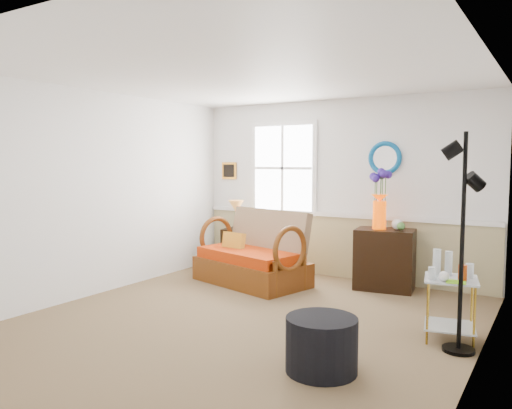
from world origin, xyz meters
The scene contains 19 objects.
floor centered at (0.00, 0.00, 0.00)m, with size 4.50×5.00×0.01m, color brown.
ceiling centered at (0.00, 0.00, 2.60)m, with size 4.50×5.00×0.01m, color white.
walls centered at (0.00, 0.00, 1.30)m, with size 4.51×5.01×2.60m.
wainscot centered at (0.00, 2.48, 0.45)m, with size 4.46×0.02×0.90m, color tan.
chair_rail centered at (0.00, 2.47, 0.92)m, with size 4.46×0.04×0.06m, color white.
window centered at (-0.90, 2.47, 1.60)m, with size 1.14×0.06×1.44m, color white, non-canonical shape.
picture centered at (-1.92, 2.48, 1.55)m, with size 0.28×0.03×0.28m, color orange.
mirror centered at (0.70, 2.48, 1.75)m, with size 0.47×0.47×0.07m, color #1386C8.
loveseat centered at (-0.85, 1.47, 0.51)m, with size 1.56×0.88×1.02m, color #6B3608, non-canonical shape.
throw_pillow centered at (-1.16, 1.48, 0.51)m, with size 0.36×0.09×0.36m, color #D66A01, non-canonical shape.
lamp_stand centered at (-1.61, 2.18, 0.32)m, with size 0.36×0.36×0.64m, color black, non-canonical shape.
table_lamp centered at (-1.61, 2.22, 0.86)m, with size 0.25×0.25×0.45m, color #C37733, non-canonical shape.
potted_plant centered at (-1.47, 2.23, 0.77)m, with size 0.30×0.33×0.26m, color #4D843B.
cabinet centered at (0.83, 2.12, 0.40)m, with size 0.75×0.48×0.81m, color black, non-canonical shape.
flower_vase centered at (0.75, 2.11, 1.20)m, with size 0.23×0.23×0.78m, color #EC4700, non-canonical shape.
side_table centered at (1.95, 0.57, 0.30)m, with size 0.47×0.47×0.60m, color #AA8324, non-canonical shape.
tabletop_items centered at (1.94, 0.56, 0.73)m, with size 0.42×0.42×0.25m, color silver, non-canonical shape.
floor_lamp centered at (2.08, 0.31, 0.98)m, with size 0.28×0.28×1.96m, color black, non-canonical shape.
ottoman centered at (1.21, -0.73, 0.22)m, with size 0.58×0.58×0.45m, color black.
Camera 1 is at (2.81, -4.35, 1.70)m, focal length 35.00 mm.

